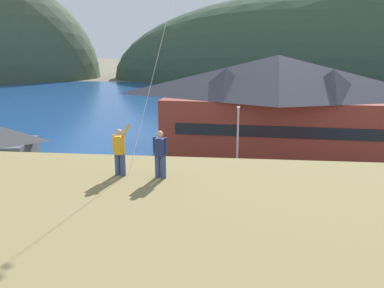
{
  "coord_description": "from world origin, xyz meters",
  "views": [
    {
      "loc": [
        4.96,
        -22.27,
        11.34
      ],
      "look_at": [
        1.51,
        9.0,
        3.64
      ],
      "focal_mm": 38.27,
      "sensor_mm": 36.0,
      "label": 1
    }
  ],
  "objects_px": {
    "parked_car_lone_by_shed": "(47,209)",
    "parked_car_front_row_end": "(76,177)",
    "person_companion": "(160,153)",
    "parking_light_pole": "(238,139)",
    "harbor_lodge": "(277,102)",
    "moored_boat_wharfside": "(179,123)",
    "person_kite_flyer": "(120,150)",
    "parked_car_mid_row_near": "(148,209)",
    "parked_car_front_row_silver": "(215,223)",
    "wharf_dock": "(201,128)",
    "parked_car_front_row_red": "(342,231)",
    "parked_car_mid_row_far": "(323,192)",
    "parked_car_back_row_left": "(257,193)"
  },
  "relations": [
    {
      "from": "harbor_lodge",
      "to": "parked_car_mid_row_near",
      "type": "height_order",
      "value": "harbor_lodge"
    },
    {
      "from": "harbor_lodge",
      "to": "moored_boat_wharfside",
      "type": "distance_m",
      "value": 17.91
    },
    {
      "from": "parked_car_mid_row_far",
      "to": "parking_light_pole",
      "type": "xyz_separation_m",
      "value": [
        -6.19,
        4.33,
        2.7
      ]
    },
    {
      "from": "parked_car_front_row_silver",
      "to": "parked_car_back_row_left",
      "type": "bearing_deg",
      "value": 63.33
    },
    {
      "from": "moored_boat_wharfside",
      "to": "person_kite_flyer",
      "type": "height_order",
      "value": "person_kite_flyer"
    },
    {
      "from": "wharf_dock",
      "to": "moored_boat_wharfside",
      "type": "relative_size",
      "value": 1.75
    },
    {
      "from": "parked_car_front_row_end",
      "to": "person_companion",
      "type": "relative_size",
      "value": 2.5
    },
    {
      "from": "parked_car_back_row_left",
      "to": "parked_car_mid_row_near",
      "type": "bearing_deg",
      "value": -152.15
    },
    {
      "from": "person_kite_flyer",
      "to": "parking_light_pole",
      "type": "bearing_deg",
      "value": 76.91
    },
    {
      "from": "parked_car_mid_row_near",
      "to": "person_kite_flyer",
      "type": "height_order",
      "value": "person_kite_flyer"
    },
    {
      "from": "parked_car_front_row_silver",
      "to": "parked_car_back_row_left",
      "type": "height_order",
      "value": "same"
    },
    {
      "from": "person_companion",
      "to": "parked_car_mid_row_near",
      "type": "bearing_deg",
      "value": 105.75
    },
    {
      "from": "parked_car_lone_by_shed",
      "to": "parked_car_front_row_end",
      "type": "bearing_deg",
      "value": 95.99
    },
    {
      "from": "wharf_dock",
      "to": "parked_car_lone_by_shed",
      "type": "bearing_deg",
      "value": -103.28
    },
    {
      "from": "parked_car_front_row_red",
      "to": "wharf_dock",
      "type": "bearing_deg",
      "value": 108.75
    },
    {
      "from": "parking_light_pole",
      "to": "person_kite_flyer",
      "type": "height_order",
      "value": "person_kite_flyer"
    },
    {
      "from": "parked_car_lone_by_shed",
      "to": "parked_car_front_row_end",
      "type": "distance_m",
      "value": 6.48
    },
    {
      "from": "moored_boat_wharfside",
      "to": "person_companion",
      "type": "relative_size",
      "value": 3.37
    },
    {
      "from": "harbor_lodge",
      "to": "person_companion",
      "type": "bearing_deg",
      "value": -103.18
    },
    {
      "from": "wharf_dock",
      "to": "person_kite_flyer",
      "type": "relative_size",
      "value": 5.53
    },
    {
      "from": "harbor_lodge",
      "to": "wharf_dock",
      "type": "height_order",
      "value": "harbor_lodge"
    },
    {
      "from": "parked_car_front_row_red",
      "to": "person_companion",
      "type": "xyz_separation_m",
      "value": [
        -8.77,
        -8.1,
        6.49
      ]
    },
    {
      "from": "parked_car_mid_row_far",
      "to": "parked_car_back_row_left",
      "type": "distance_m",
      "value": 4.79
    },
    {
      "from": "parked_car_lone_by_shed",
      "to": "person_companion",
      "type": "height_order",
      "value": "person_companion"
    },
    {
      "from": "parked_car_lone_by_shed",
      "to": "parking_light_pole",
      "type": "xyz_separation_m",
      "value": [
        12.09,
        9.49,
        2.7
      ]
    },
    {
      "from": "parked_car_mid_row_near",
      "to": "parked_car_front_row_silver",
      "type": "bearing_deg",
      "value": -20.0
    },
    {
      "from": "parked_car_mid_row_near",
      "to": "person_companion",
      "type": "xyz_separation_m",
      "value": [
        2.82,
        -9.98,
        6.49
      ]
    },
    {
      "from": "parked_car_lone_by_shed",
      "to": "parked_car_front_row_end",
      "type": "xyz_separation_m",
      "value": [
        -0.68,
        6.45,
        0.0
      ]
    },
    {
      "from": "wharf_dock",
      "to": "parked_car_front_row_end",
      "type": "height_order",
      "value": "parked_car_front_row_end"
    },
    {
      "from": "parked_car_front_row_end",
      "to": "moored_boat_wharfside",
      "type": "bearing_deg",
      "value": 79.65
    },
    {
      "from": "wharf_dock",
      "to": "parked_car_front_row_silver",
      "type": "bearing_deg",
      "value": -83.4
    },
    {
      "from": "harbor_lodge",
      "to": "parked_car_mid_row_near",
      "type": "xyz_separation_m",
      "value": [
        -9.61,
        -19.01,
        -4.41
      ]
    },
    {
      "from": "harbor_lodge",
      "to": "parked_car_mid_row_near",
      "type": "bearing_deg",
      "value": -116.81
    },
    {
      "from": "parked_car_mid_row_far",
      "to": "parked_car_front_row_end",
      "type": "bearing_deg",
      "value": 176.11
    },
    {
      "from": "person_kite_flyer",
      "to": "parked_car_back_row_left",
      "type": "bearing_deg",
      "value": 66.79
    },
    {
      "from": "parked_car_front_row_silver",
      "to": "person_kite_flyer",
      "type": "relative_size",
      "value": 2.27
    },
    {
      "from": "parked_car_front_row_silver",
      "to": "parked_car_mid_row_near",
      "type": "xyz_separation_m",
      "value": [
        -4.42,
        1.61,
        0.0
      ]
    },
    {
      "from": "wharf_dock",
      "to": "parked_car_lone_by_shed",
      "type": "height_order",
      "value": "parked_car_lone_by_shed"
    },
    {
      "from": "parked_car_lone_by_shed",
      "to": "wharf_dock",
      "type": "bearing_deg",
      "value": 76.72
    },
    {
      "from": "parked_car_back_row_left",
      "to": "parked_car_front_row_red",
      "type": "distance_m",
      "value": 7.2
    },
    {
      "from": "parked_car_lone_by_shed",
      "to": "parking_light_pole",
      "type": "relative_size",
      "value": 0.67
    },
    {
      "from": "parked_car_lone_by_shed",
      "to": "person_companion",
      "type": "relative_size",
      "value": 2.44
    },
    {
      "from": "parked_car_front_row_red",
      "to": "person_companion",
      "type": "height_order",
      "value": "person_companion"
    },
    {
      "from": "parked_car_mid_row_far",
      "to": "parked_car_back_row_left",
      "type": "bearing_deg",
      "value": -170.18
    },
    {
      "from": "wharf_dock",
      "to": "parked_car_mid_row_far",
      "type": "height_order",
      "value": "parked_car_mid_row_far"
    },
    {
      "from": "parked_car_mid_row_near",
      "to": "person_companion",
      "type": "distance_m",
      "value": 12.23
    },
    {
      "from": "moored_boat_wharfside",
      "to": "person_kite_flyer",
      "type": "xyz_separation_m",
      "value": [
        3.75,
        -41.2,
        6.85
      ]
    },
    {
      "from": "moored_boat_wharfside",
      "to": "parked_car_front_row_end",
      "type": "bearing_deg",
      "value": -100.35
    },
    {
      "from": "parked_car_front_row_end",
      "to": "parking_light_pole",
      "type": "relative_size",
      "value": 0.69
    },
    {
      "from": "parked_car_front_row_end",
      "to": "parked_car_front_row_red",
      "type": "distance_m",
      "value": 20.25
    }
  ]
}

